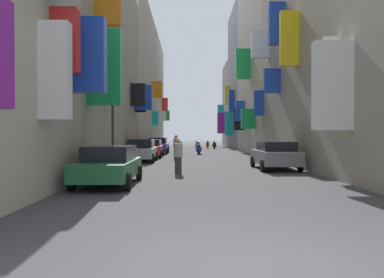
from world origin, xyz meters
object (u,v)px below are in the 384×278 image
parked_car_green (109,164)px  scooter_white (197,145)px  scooter_black (214,145)px  pedestrian_near_left (176,147)px  scooter_green (180,144)px  scooter_orange (208,145)px  parked_car_red (151,148)px  pedestrian_crossing (178,157)px  parked_car_yellow (160,144)px  traffic_light_near_corner (113,116)px  parked_car_blue (158,145)px  scooter_blue (199,149)px  parked_car_grey (275,155)px  parked_car_silver (142,150)px

parked_car_green → scooter_white: (4.06, 36.04, -0.28)m
scooter_black → pedestrian_near_left: bearing=-101.8°
scooter_green → scooter_orange: size_ratio=1.05×
parked_car_red → pedestrian_crossing: (2.52, -13.03, 0.06)m
parked_car_yellow → traffic_light_near_corner: 23.74m
pedestrian_crossing → traffic_light_near_corner: traffic_light_near_corner is taller
parked_car_yellow → scooter_green: bearing=77.9°
scooter_black → scooter_white: bearing=147.9°
scooter_white → pedestrian_crossing: (-1.66, -32.20, 0.34)m
pedestrian_crossing → scooter_white: bearing=87.0°
parked_car_yellow → pedestrian_crossing: pedestrian_crossing is taller
scooter_green → pedestrian_near_left: pedestrian_near_left is taller
scooter_black → scooter_white: same height
scooter_green → scooter_white: same height
parked_car_blue → pedestrian_crossing: size_ratio=2.75×
pedestrian_crossing → parked_car_red: bearing=100.9°
scooter_green → scooter_blue: 16.67m
parked_car_green → pedestrian_crossing: 4.53m
scooter_black → pedestrian_near_left: pedestrian_near_left is taller
parked_car_grey → parked_car_green: bearing=-140.7°
parked_car_green → parked_car_grey: 9.59m
scooter_black → scooter_blue: size_ratio=1.06×
parked_car_green → pedestrian_crossing: bearing=58.0°
parked_car_green → parked_car_grey: bearing=39.3°
scooter_orange → scooter_black: same height
parked_car_green → scooter_blue: bearing=79.8°
scooter_green → scooter_black: (4.43, -3.47, 0.00)m
scooter_orange → pedestrian_near_left: 23.24m
parked_car_yellow → parked_car_red: parked_car_yellow is taller
parked_car_green → scooter_black: bearing=79.8°
scooter_white → pedestrian_crossing: bearing=-93.0°
parked_car_blue → parked_car_silver: parked_car_blue is taller
parked_car_blue → scooter_blue: bearing=-17.9°
scooter_white → pedestrian_crossing: pedestrian_crossing is taller
parked_car_blue → scooter_green: parked_car_blue is taller
scooter_blue → parked_car_blue: bearing=162.1°
parked_car_grey → scooter_black: (-1.20, 28.61, -0.31)m
parked_car_yellow → pedestrian_crossing: bearing=-83.8°
pedestrian_near_left → scooter_white: bearing=84.5°
scooter_green → pedestrian_crossing: pedestrian_crossing is taller
scooter_green → pedestrian_crossing: 34.33m
pedestrian_near_left → traffic_light_near_corner: (-2.81, -9.46, 1.84)m
parked_car_silver → scooter_green: 26.39m
parked_car_blue → pedestrian_crossing: bearing=-82.8°
parked_car_yellow → pedestrian_near_left: 14.36m
parked_car_silver → scooter_blue: parked_car_silver is taller
parked_car_yellow → traffic_light_near_corner: size_ratio=0.98×
parked_car_green → parked_car_red: bearing=90.4°
parked_car_red → scooter_white: bearing=77.7°
scooter_white → traffic_light_near_corner: size_ratio=0.48×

